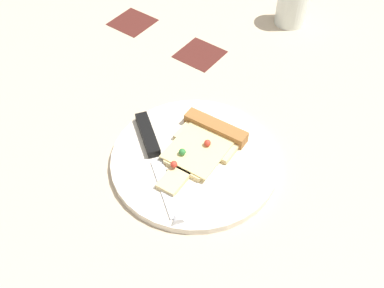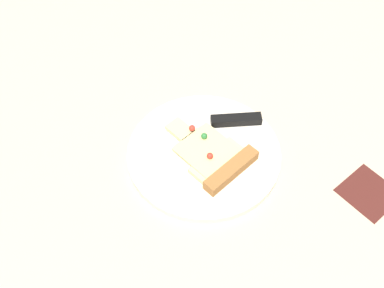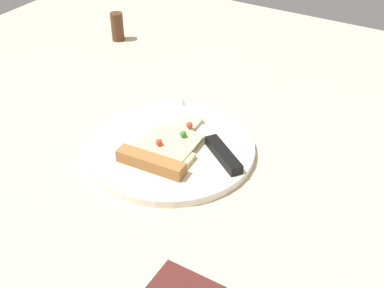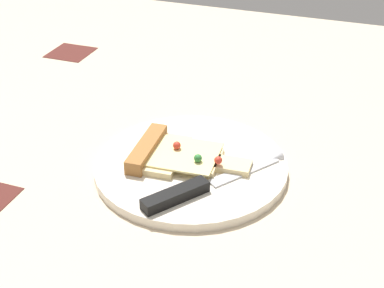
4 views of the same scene
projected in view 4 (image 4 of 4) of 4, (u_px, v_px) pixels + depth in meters
The scene contains 4 objects.
ground_plane at pixel (161, 177), 84.32cm from camera, with size 155.62×155.62×3.00cm.
plate at pixel (191, 166), 83.04cm from camera, with size 29.11×29.11×1.41cm, color silver.
pizza_slice at pixel (174, 155), 82.86cm from camera, with size 12.14×17.87×2.51cm.
knife at pixel (203, 185), 76.59cm from camera, with size 20.76×15.65×2.45cm.
Camera 4 is at (-63.31, -28.06, 47.15)cm, focal length 51.40 mm.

